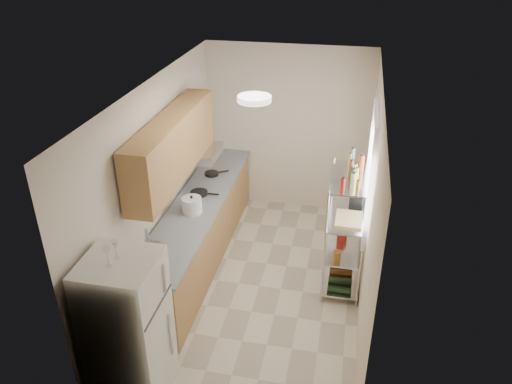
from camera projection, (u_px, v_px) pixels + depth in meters
room at (260, 197)px, 5.77m from camera, size 2.52×4.42×2.62m
counter_run at (199, 230)px, 6.71m from camera, size 0.63×3.51×0.90m
upper_cabinets at (173, 146)px, 5.80m from camera, size 0.33×2.20×0.72m
range_hood at (200, 152)px, 6.68m from camera, size 0.50×0.60×0.12m
window at (370, 174)px, 5.74m from camera, size 0.06×1.00×1.46m
bakers_rack at (347, 208)px, 5.94m from camera, size 0.45×0.90×1.73m
ceiling_dome at (254, 99)px, 4.91m from camera, size 0.34×0.34×0.05m
refrigerator at (129, 331)px, 4.59m from camera, size 0.64×0.64×1.57m
wine_glass_a at (116, 250)px, 4.22m from camera, size 0.06×0.06×0.18m
wine_glass_b at (107, 257)px, 4.11m from camera, size 0.07×0.07×0.19m
rice_cooker at (192, 205)px, 6.21m from camera, size 0.25×0.25×0.20m
frying_pan_large at (199, 193)px, 6.66m from camera, size 0.24×0.24×0.04m
frying_pan_small at (212, 174)px, 7.18m from camera, size 0.27×0.27×0.04m
cutting_board at (349, 219)px, 5.87m from camera, size 0.32×0.41×0.03m
espresso_machine at (358, 195)px, 6.12m from camera, size 0.20×0.27×0.29m
storage_bag at (343, 232)px, 6.32m from camera, size 0.13×0.16×0.16m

